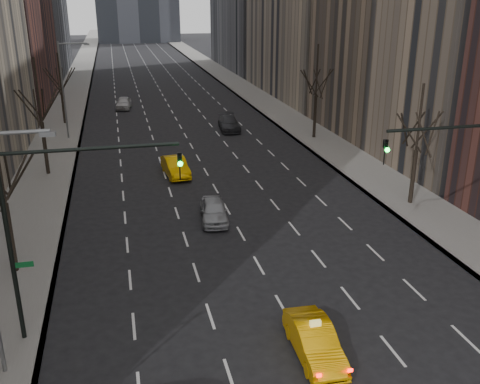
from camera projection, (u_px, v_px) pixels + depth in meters
sidewalk_left at (73, 95)px, 74.13m from camera, size 4.50×320.00×0.15m
sidewalk_right at (244, 89)px, 79.37m from camera, size 4.50×320.00×0.15m
tree_lw_b at (5, 203)px, 25.39m from camera, size 3.36×3.50×7.82m
tree_lw_c at (42, 124)px, 39.91m from camera, size 3.36×3.50×8.74m
tree_lw_d at (61, 91)px, 56.53m from camera, size 3.36×3.50×7.36m
tree_rw_b at (416, 150)px, 34.18m from camera, size 3.36×3.50×7.82m
tree_rw_c at (316, 97)px, 50.53m from camera, size 3.36×3.50×8.74m
traffic_mast_left at (53, 210)px, 19.91m from camera, size 6.69×0.39×8.00m
streetlight_far at (66, 81)px, 49.67m from camera, size 2.83×0.22×9.00m
taxi_sedan at (314, 341)px, 20.30m from camera, size 1.52×4.09×1.34m
silver_sedan_ahead at (214, 211)px, 32.63m from camera, size 1.99×4.09×1.34m
far_taxi at (175, 167)px, 40.94m from camera, size 1.95×4.48×1.43m
far_suv_grey at (229, 123)px, 54.95m from camera, size 2.38×4.99×1.41m
far_car_white at (124, 103)px, 65.50m from camera, size 2.22×4.38×1.43m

